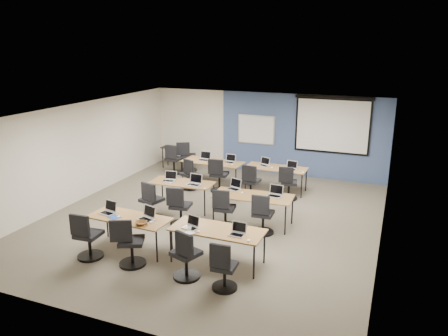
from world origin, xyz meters
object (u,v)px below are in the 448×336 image
at_px(laptop_8, 204,158).
at_px(utility_table, 174,150).
at_px(laptop_5, 194,182).
at_px(task_chair_9, 218,178).
at_px(task_chair_5, 179,210).
at_px(laptop_3, 238,232).
at_px(task_chair_10, 250,184).
at_px(task_chair_0, 87,240).
at_px(projector_screen, 333,122).
at_px(task_chair_2, 186,259).
at_px(task_chair_11, 288,186).
at_px(training_table_front_left, 129,219).
at_px(task_chair_3, 223,270).
at_px(task_chair_8, 189,177).
at_px(task_chair_1, 129,246).
at_px(laptop_6, 235,187).
at_px(laptop_10, 264,164).
at_px(spare_chair_b, 173,162).
at_px(training_table_mid_left, 182,184).
at_px(laptop_4, 169,178).
at_px(task_chair_4, 151,204).
at_px(whiteboard, 256,130).
at_px(task_chair_7, 262,218).
at_px(laptop_9, 230,160).
at_px(training_table_mid_right, 253,197).
at_px(training_table_front_right, 217,231).
at_px(laptop_11, 291,167).
at_px(training_table_back_right, 276,169).
at_px(laptop_1, 147,216).
at_px(training_table_back_left, 213,163).
at_px(laptop_7, 275,193).
at_px(spare_chair_a, 187,159).
at_px(laptop_2, 192,225).

bearing_deg(laptop_8, utility_table, 145.58).
distance_m(laptop_5, task_chair_9, 1.70).
bearing_deg(task_chair_5, laptop_3, -44.15).
bearing_deg(task_chair_10, task_chair_0, -107.46).
xyz_separation_m(projector_screen, task_chair_2, (-1.49, -7.25, -1.47)).
height_order(task_chair_5, task_chair_11, task_chair_5).
xyz_separation_m(task_chair_10, utility_table, (-3.50, 2.00, 0.23)).
height_order(training_table_front_left, task_chair_9, task_chair_9).
bearing_deg(task_chair_3, task_chair_8, 119.28).
distance_m(task_chair_1, laptop_6, 3.36).
height_order(laptop_10, spare_chair_b, spare_chair_b).
xyz_separation_m(projector_screen, task_chair_3, (-0.70, -7.35, -1.50)).
xyz_separation_m(training_table_mid_left, laptop_4, (-0.37, -0.02, 0.11)).
distance_m(task_chair_1, task_chair_4, 2.31).
bearing_deg(whiteboard, task_chair_7, -70.23).
relative_size(training_table_front_left, laptop_9, 5.53).
xyz_separation_m(task_chair_7, spare_chair_b, (-4.22, 3.51, 0.01)).
bearing_deg(task_chair_9, training_table_mid_right, -55.68).
bearing_deg(laptop_4, training_table_mid_right, -13.92).
distance_m(task_chair_4, spare_chair_b, 4.01).
bearing_deg(task_chair_1, task_chair_2, -26.19).
height_order(laptop_6, laptop_8, laptop_8).
relative_size(training_table_front_right, laptop_11, 5.81).
bearing_deg(whiteboard, task_chair_9, -98.13).
xyz_separation_m(laptop_6, task_chair_9, (-1.11, 1.60, -0.37)).
distance_m(training_table_back_right, task_chair_7, 3.13).
bearing_deg(laptop_4, projector_screen, 40.64).
bearing_deg(task_chair_10, training_table_mid_right, -64.21).
distance_m(task_chair_0, laptop_1, 1.29).
height_order(training_table_back_left, laptop_5, laptop_5).
relative_size(training_table_front_left, task_chair_8, 1.84).
distance_m(training_table_back_left, task_chair_2, 5.73).
height_order(training_table_back_left, laptop_3, laptop_3).
bearing_deg(task_chair_11, laptop_9, 150.08).
bearing_deg(task_chair_5, training_table_front_left, -114.24).
height_order(training_table_back_right, task_chair_5, task_chair_5).
bearing_deg(task_chair_8, utility_table, 151.42).
relative_size(laptop_7, spare_chair_a, 0.33).
distance_m(whiteboard, laptop_2, 6.68).
relative_size(training_table_back_left, task_chair_10, 1.88).
bearing_deg(task_chair_7, laptop_1, -141.36).
bearing_deg(whiteboard, task_chair_0, -99.54).
bearing_deg(spare_chair_a, task_chair_9, -67.83).
height_order(laptop_3, spare_chair_b, spare_chair_b).
height_order(laptop_6, laptop_11, laptop_6).
height_order(task_chair_1, task_chair_10, task_chair_1).
distance_m(laptop_4, spare_chair_a, 3.41).
bearing_deg(laptop_10, task_chair_5, -87.59).
height_order(task_chair_3, laptop_9, laptop_9).
bearing_deg(spare_chair_b, task_chair_3, -50.96).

